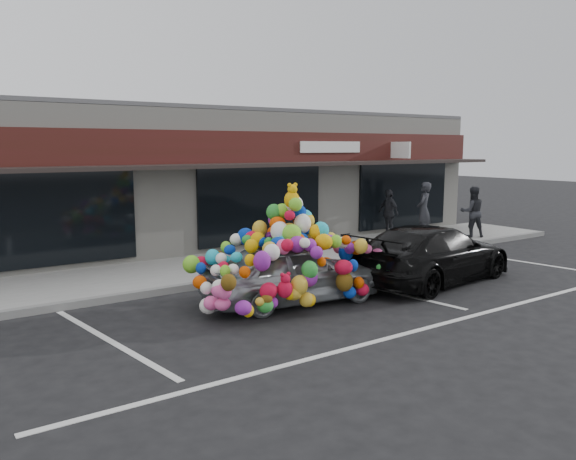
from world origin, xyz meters
TOP-DOWN VIEW (x-y plane):
  - ground at (0.00, 0.00)m, footprint 90.00×90.00m
  - shop_building at (0.00, 8.44)m, footprint 24.00×7.20m
  - sidewalk at (0.00, 4.00)m, footprint 26.00×3.00m
  - kerb at (0.00, 2.50)m, footprint 26.00×0.18m
  - parking_stripe_left at (-3.20, 0.20)m, footprint 0.73×4.37m
  - parking_stripe_mid at (2.80, 0.20)m, footprint 0.73×4.37m
  - parking_stripe_right at (8.20, 0.20)m, footprint 0.73×4.37m
  - lane_line at (2.00, -2.30)m, footprint 14.00×0.12m
  - toy_car at (0.59, 0.38)m, footprint 2.71×4.13m
  - black_sedan at (4.29, -0.03)m, footprint 2.56×4.91m
  - pedestrian_a at (8.45, 4.01)m, footprint 0.80×0.70m
  - pedestrian_b at (9.89, 3.17)m, footprint 1.04×0.97m
  - pedestrian_c at (7.74, 4.93)m, footprint 0.96×0.45m

SIDE VIEW (x-z plane):
  - ground at x=0.00m, z-range 0.00..0.00m
  - parking_stripe_left at x=-3.20m, z-range 0.00..0.01m
  - parking_stripe_mid at x=2.80m, z-range 0.00..0.01m
  - parking_stripe_right at x=8.20m, z-range 0.00..0.01m
  - lane_line at x=2.00m, z-range 0.00..0.01m
  - sidewalk at x=0.00m, z-range 0.00..0.15m
  - kerb at x=0.00m, z-range -0.01..0.15m
  - black_sedan at x=4.29m, z-range 0.00..1.36m
  - toy_car at x=0.59m, z-range -0.37..1.94m
  - pedestrian_c at x=7.74m, z-range 0.15..1.74m
  - pedestrian_b at x=9.89m, z-range 0.15..1.85m
  - pedestrian_a at x=8.45m, z-range 0.15..2.00m
  - shop_building at x=0.00m, z-range 0.01..4.32m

